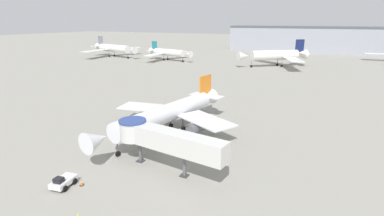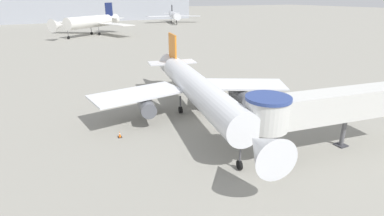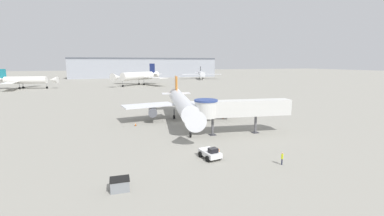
{
  "view_description": "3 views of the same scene",
  "coord_description": "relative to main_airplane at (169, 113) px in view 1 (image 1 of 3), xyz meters",
  "views": [
    {
      "loc": [
        27.28,
        -44.54,
        20.63
      ],
      "look_at": [
        5.5,
        1.17,
        5.7
      ],
      "focal_mm": 28.0,
      "sensor_mm": 36.0,
      "label": 1
    },
    {
      "loc": [
        -16.02,
        -29.71,
        14.71
      ],
      "look_at": [
        -1.73,
        -1.28,
        2.76
      ],
      "focal_mm": 28.0,
      "sensor_mm": 36.0,
      "label": 2
    },
    {
      "loc": [
        -15.07,
        -51.2,
        12.72
      ],
      "look_at": [
        1.64,
        -1.66,
        3.42
      ],
      "focal_mm": 24.0,
      "sensor_mm": 36.0,
      "label": 3
    }
  ],
  "objects": [
    {
      "name": "traffic_cone_starboard_wing",
      "position": [
        9.69,
        -0.5,
        -3.61
      ],
      "size": [
        0.38,
        0.38,
        0.63
      ],
      "color": "black",
      "rests_on": "ground_plane"
    },
    {
      "name": "background_jet_navy_tail",
      "position": [
        2.34,
        94.14,
        1.36
      ],
      "size": [
        30.01,
        32.08,
        12.1
      ],
      "rotation": [
        0.0,
        0.0,
        -0.9
      ],
      "color": "white",
      "rests_on": "ground_plane"
    },
    {
      "name": "jet_bridge",
      "position": [
        6.22,
        -12.91,
        0.82
      ],
      "size": [
        17.66,
        5.5,
        6.41
      ],
      "rotation": [
        0.0,
        0.0,
        -0.14
      ],
      "color": "silver",
      "rests_on": "ground_plane"
    },
    {
      "name": "traffic_cone_port_wing",
      "position": [
        -10.17,
        -1.11,
        -3.57
      ],
      "size": [
        0.43,
        0.43,
        0.71
      ],
      "color": "black",
      "rests_on": "ground_plane"
    },
    {
      "name": "terminal_building",
      "position": [
        18.22,
        173.28,
        4.43
      ],
      "size": [
        122.82,
        18.48,
        16.64
      ],
      "color": "#999EA8",
      "rests_on": "ground_plane"
    },
    {
      "name": "main_airplane",
      "position": [
        0.0,
        0.0,
        0.0
      ],
      "size": [
        26.12,
        33.59,
        9.19
      ],
      "rotation": [
        0.0,
        0.0,
        -0.17
      ],
      "color": "silver",
      "rests_on": "ground_plane"
    },
    {
      "name": "traffic_cone_near_nose",
      "position": [
        -0.84,
        -21.39,
        -3.53
      ],
      "size": [
        0.48,
        0.48,
        0.78
      ],
      "color": "black",
      "rests_on": "ground_plane"
    },
    {
      "name": "background_jet_teal_tail",
      "position": [
        -52.82,
        91.64,
        0.36
      ],
      "size": [
        28.14,
        30.12,
        9.66
      ],
      "rotation": [
        0.0,
        0.0,
        1.35
      ],
      "color": "white",
      "rests_on": "ground_plane"
    },
    {
      "name": "background_jet_gray_tail",
      "position": [
        -88.96,
        91.91,
        1.1
      ],
      "size": [
        34.6,
        38.15,
        11.46
      ],
      "rotation": [
        0.0,
        0.0,
        1.33
      ],
      "color": "white",
      "rests_on": "ground_plane"
    },
    {
      "name": "pushback_tug_white",
      "position": [
        -2.71,
        -22.65,
        -3.15
      ],
      "size": [
        2.54,
        3.64,
        1.65
      ],
      "rotation": [
        0.0,
        0.0,
        0.15
      ],
      "color": "silver",
      "rests_on": "ground_plane"
    },
    {
      "name": "ground_plane",
      "position": [
        -0.43,
        -1.72,
        -3.9
      ],
      "size": [
        800.0,
        800.0,
        0.0
      ],
      "primitive_type": "plane",
      "color": "gray"
    }
  ]
}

